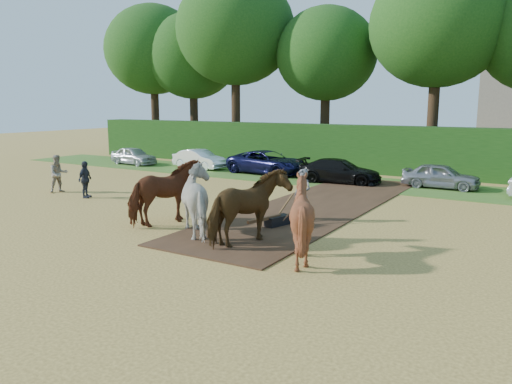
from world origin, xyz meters
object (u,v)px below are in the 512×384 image
object	(u,v)px
parked_cars	(369,171)
church	(511,22)
spectator_far	(85,180)
spectator_near	(58,174)
plough_team	(228,204)

from	to	relation	value
parked_cars	church	xyz separation A→B (m)	(2.61, 40.99, 13.04)
spectator_far	spectator_near	bearing A→B (deg)	62.09
spectator_far	church	distance (m)	54.90
plough_team	parked_cars	world-z (taller)	plough_team
plough_team	parked_cars	bearing A→B (deg)	89.11
spectator_far	parked_cars	world-z (taller)	spectator_far
parked_cars	church	distance (m)	43.09
spectator_near	spectator_far	distance (m)	2.35
plough_team	church	distance (m)	55.82
spectator_near	church	xyz separation A→B (m)	(14.94, 51.55, 12.80)
spectator_near	spectator_far	xyz separation A→B (m)	(2.32, -0.31, -0.07)
spectator_far	parked_cars	xyz separation A→B (m)	(10.01, 10.87, -0.18)
spectator_far	parked_cars	distance (m)	14.78
church	spectator_far	bearing A→B (deg)	-103.67
spectator_near	parked_cars	world-z (taller)	spectator_near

